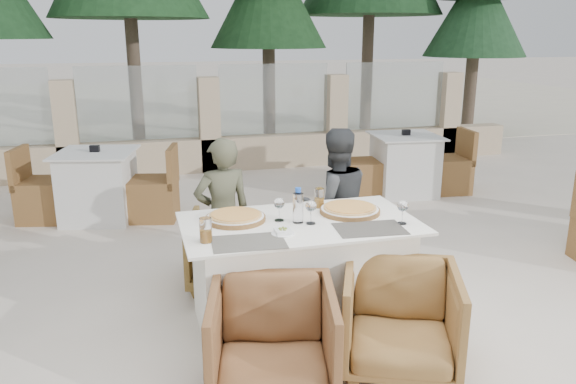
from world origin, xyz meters
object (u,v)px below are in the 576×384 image
object	(u,v)px
wine_glass_near	(311,211)
wine_glass_corner	(403,211)
armchair_far_right	(321,246)
diner_right	(334,206)
beer_glass_left	(206,230)
bg_table_b	(404,165)
pizza_right	(350,209)
wine_glass_centre	(279,208)
dining_table	(299,274)
bg_table_a	(98,186)
pizza_left	(236,217)
diner_left	(223,216)
armchair_near_right	(400,319)
armchair_far_left	(230,249)
olive_dish	(283,231)
water_bottle	(298,205)
armchair_near_left	(273,344)
beer_glass_right	(319,198)

from	to	relation	value
wine_glass_near	wine_glass_corner	distance (m)	0.62
armchair_far_right	diner_right	xyz separation A→B (m)	(0.10, -0.03, 0.35)
beer_glass_left	bg_table_b	bearing A→B (deg)	46.64
pizza_right	armchair_far_right	world-z (taller)	pizza_right
wine_glass_centre	armchair_far_right	distance (m)	1.00
dining_table	bg_table_a	xyz separation A→B (m)	(-1.47, 2.86, 0.00)
pizza_right	beer_glass_left	xyz separation A→B (m)	(-1.07, -0.31, 0.05)
pizza_left	wine_glass_centre	size ratio (longest dim) A/B	2.24
diner_left	bg_table_b	size ratio (longest dim) A/B	0.76
wine_glass_corner	pizza_left	bearing A→B (deg)	161.06
armchair_near_right	bg_table_a	distance (m)	4.02
pizza_right	bg_table_b	bearing A→B (deg)	56.29
armchair_far_left	armchair_far_right	size ratio (longest dim) A/B	1.04
armchair_far_left	bg_table_b	size ratio (longest dim) A/B	0.41
beer_glass_left	armchair_far_left	bearing A→B (deg)	73.14
armchair_near_right	diner_right	distance (m)	1.38
olive_dish	armchair_near_right	bearing A→B (deg)	-37.35
water_bottle	bg_table_b	size ratio (longest dim) A/B	0.15
water_bottle	wine_glass_near	xyz separation A→B (m)	(0.08, -0.05, -0.03)
wine_glass_near	armchair_near_left	distance (m)	0.98
wine_glass_centre	diner_right	world-z (taller)	diner_right
bg_table_a	beer_glass_right	bearing A→B (deg)	-43.57
beer_glass_right	diner_right	bearing A→B (deg)	55.33
pizza_right	armchair_near_right	size ratio (longest dim) A/B	0.61
wine_glass_centre	bg_table_b	bearing A→B (deg)	49.78
beer_glass_right	armchair_near_left	size ratio (longest dim) A/B	0.20
beer_glass_right	wine_glass_corner	bearing A→B (deg)	-50.23
wine_glass_near	beer_glass_right	world-z (taller)	wine_glass_near
armchair_far_left	bg_table_a	bearing A→B (deg)	-46.81
wine_glass_centre	armchair_near_right	size ratio (longest dim) A/B	0.26
pizza_left	pizza_right	size ratio (longest dim) A/B	0.96
pizza_right	armchair_far_right	distance (m)	0.78
armchair_near_left	diner_left	xyz separation A→B (m)	(-0.04, 1.45, 0.30)
pizza_right	armchair_far_left	world-z (taller)	pizza_right
wine_glass_corner	armchair_near_right	world-z (taller)	wine_glass_corner
armchair_far_right	armchair_near_right	world-z (taller)	armchair_near_right
wine_glass_centre	wine_glass_corner	bearing A→B (deg)	-19.99
pizza_left	armchair_far_right	xyz separation A→B (m)	(0.81, 0.54, -0.50)
olive_dish	pizza_left	bearing A→B (deg)	124.70
wine_glass_centre	pizza_right	bearing A→B (deg)	3.78
wine_glass_near	beer_glass_left	size ratio (longest dim) A/B	1.20
water_bottle	wine_glass_near	distance (m)	0.10
diner_right	wine_glass_near	bearing A→B (deg)	57.13
wine_glass_near	wine_glass_corner	size ratio (longest dim) A/B	1.00
dining_table	diner_right	xyz separation A→B (m)	(0.50, 0.66, 0.26)
dining_table	diner_left	xyz separation A→B (m)	(-0.42, 0.70, 0.24)
olive_dish	armchair_far_right	world-z (taller)	olive_dish
armchair_near_right	diner_left	size ratio (longest dim) A/B	0.57
water_bottle	diner_left	bearing A→B (deg)	119.53
beer_glass_left	bg_table_b	world-z (taller)	beer_glass_left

